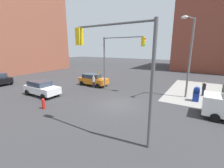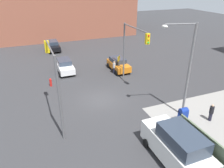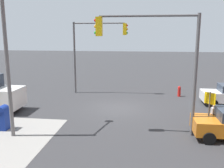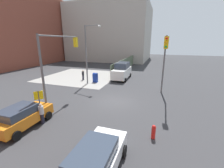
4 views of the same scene
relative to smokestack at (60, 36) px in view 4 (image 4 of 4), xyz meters
The scene contains 17 objects.
ground_plane 44.37m from the smokestack, 136.66° to the right, with size 120.00×120.00×0.00m, color #333335.
sidewalk_corner 31.92m from the smokestack, 137.34° to the right, with size 12.00×12.00×0.01m, color gray.
construction_fence 30.95m from the smokestack, 117.72° to the right, with size 19.41×0.12×2.40m, color #56664C.
building_warehouse_north 16.64m from the smokestack, 166.07° to the left, with size 32.00×18.00×17.41m.
building_loft_east 18.01m from the smokestack, 76.47° to the right, with size 20.00×24.00×16.66m.
smokestack is the anchor object (origin of this frame).
traffic_signal_nw_corner 42.77m from the smokestack, 143.30° to the right, with size 5.46×0.36×6.50m.
traffic_signal_se_corner 45.28m from the smokestack, 130.21° to the right, with size 4.96×0.36×6.50m.
street_lamp_corner 36.38m from the smokestack, 137.38° to the right, with size 1.00×2.60×8.00m.
warning_sign_two_way 45.63m from the smokestack, 145.30° to the right, with size 0.48×0.48×2.40m.
mailbox_blue 36.43m from the smokestack, 135.67° to the right, with size 0.56×0.64×1.43m.
fire_hydrant 50.74m from the smokestack, 137.09° to the right, with size 0.26×0.26×0.94m.
hatchback_white 51.96m from the smokestack, 141.72° to the right, with size 4.29×2.02×1.62m.
hatchback_orange 46.49m from the smokestack, 146.66° to the right, with size 4.10×2.02×1.62m.
van_white_delivery 36.46m from the smokestack, 128.22° to the right, with size 5.40×2.32×2.62m.
pedestrian_crossing 34.38m from the smokestack, 137.88° to the right, with size 0.36×0.36×1.57m.
pedestrian_waiting 46.32m from the smokestack, 145.12° to the right, with size 0.36×0.36×1.61m.
Camera 4 is at (-13.62, -4.36, 5.97)m, focal length 24.00 mm.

